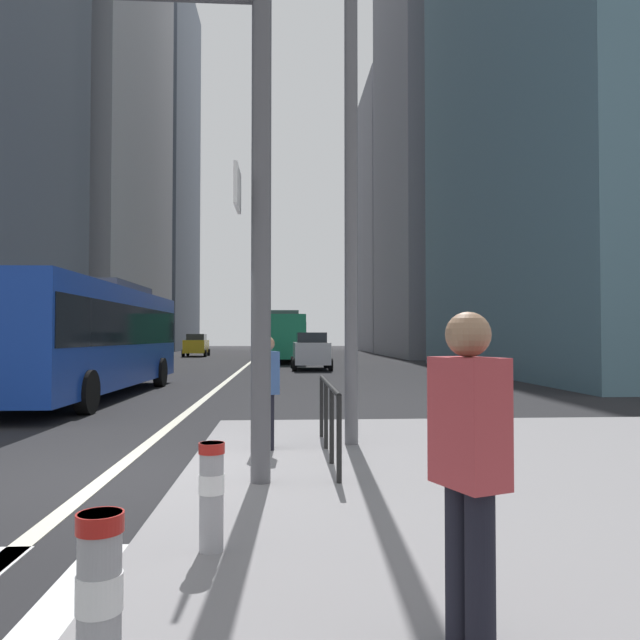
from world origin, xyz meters
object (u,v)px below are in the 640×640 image
bollard_front (99,606)px  pedestrian_waiting (267,387)px  city_bus_blue_oncoming (90,333)px  street_lamp_post (351,103)px  bollard_left (212,490)px  city_bus_red_receding (284,335)px  car_receding_far (295,344)px  traffic_signal_gantry (91,123)px  car_oncoming_mid (196,345)px  car_receding_near (311,351)px  pedestrian_walking (469,463)px

bollard_front → pedestrian_waiting: (0.53, 6.03, 0.40)m
city_bus_blue_oncoming → street_lamp_post: (6.54, -8.59, 3.45)m
bollard_left → pedestrian_waiting: bearing=85.7°
city_bus_blue_oncoming → bollard_front: city_bus_blue_oncoming is taller
city_bus_red_receding → car_receding_far: (1.19, 18.77, -0.84)m
pedestrian_waiting → bollard_front: bearing=-95.1°
car_receding_far → pedestrian_waiting: bearing=-91.6°
traffic_signal_gantry → bollard_left: 4.36m
city_bus_blue_oncoming → street_lamp_post: 11.33m
car_oncoming_mid → car_receding_near: size_ratio=1.02×
street_lamp_post → pedestrian_walking: 7.25m
city_bus_blue_oncoming → pedestrian_waiting: size_ratio=7.23×
car_receding_near → pedestrian_waiting: bearing=-94.2°
street_lamp_post → bollard_left: (-1.55, -4.37, -4.68)m
street_lamp_post → pedestrian_waiting: bearing=-165.0°
bollard_left → pedestrian_walking: pedestrian_walking is taller
traffic_signal_gantry → bollard_front: bearing=-71.8°
city_bus_red_receding → car_oncoming_mid: 13.55m
pedestrian_waiting → car_receding_near: bearing=85.8°
car_receding_near → bollard_left: size_ratio=5.51×
city_bus_blue_oncoming → street_lamp_post: bearing=-52.7°
bollard_front → bollard_left: bearing=83.5°
car_oncoming_mid → traffic_signal_gantry: 46.41m
car_receding_near → pedestrian_walking: bearing=-91.0°
city_bus_blue_oncoming → bollard_left: bearing=-69.0°
pedestrian_waiting → car_oncoming_mid: bearing=99.4°
city_bus_blue_oncoming → city_bus_red_receding: bearing=76.9°
street_lamp_post → bollard_front: (-1.78, -6.36, -4.65)m
car_receding_near → bollard_front: car_receding_near is taller
street_lamp_post → pedestrian_walking: size_ratio=4.63×
city_bus_red_receding → car_receding_near: bearing=-81.8°
car_oncoming_mid → traffic_signal_gantry: size_ratio=0.76×
car_oncoming_mid → car_receding_near: (8.96, -21.04, -0.00)m
traffic_signal_gantry → street_lamp_post: 4.05m
city_bus_red_receding → pedestrian_walking: (0.90, -38.43, -0.72)m
bollard_left → pedestrian_walking: 2.21m
car_receding_near → bollard_front: bearing=-94.4°
car_receding_near → car_receding_far: same height
car_oncoming_mid → car_receding_far: bearing=40.8°
car_receding_near → pedestrian_walking: (-0.52, -28.61, 0.12)m
city_bus_blue_oncoming → traffic_signal_gantry: bearing=-72.6°
car_oncoming_mid → pedestrian_walking: size_ratio=2.63×
bollard_front → traffic_signal_gantry: bearing=108.2°
traffic_signal_gantry → pedestrian_waiting: traffic_signal_gantry is taller
pedestrian_walking → car_oncoming_mid: bearing=99.7°
car_receding_near → bollard_left: (-1.99, -27.05, -0.39)m
bollard_left → pedestrian_waiting: 4.07m
street_lamp_post → bollard_front: street_lamp_post is taller
city_bus_blue_oncoming → pedestrian_waiting: (5.29, -8.92, -0.80)m
car_oncoming_mid → street_lamp_post: street_lamp_post is taller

